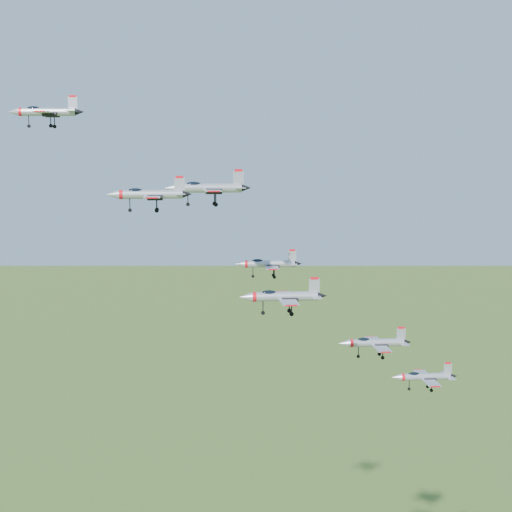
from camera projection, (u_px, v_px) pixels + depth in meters
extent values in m
cylinder|color=#9FA3AB|center=(47.00, 112.00, 119.92)|extent=(9.61, 2.95, 1.37)
cone|color=#9FA3AB|center=(13.00, 112.00, 119.85)|extent=(2.11, 1.67, 1.37)
cone|color=black|center=(80.00, 112.00, 119.98)|extent=(1.65, 1.40, 1.17)
ellipsoid|color=black|center=(33.00, 109.00, 119.82)|extent=(2.46, 1.36, 0.87)
cube|color=#9FA3AB|center=(44.00, 112.00, 117.02)|extent=(3.18, 4.99, 0.15)
cube|color=#9FA3AB|center=(53.00, 115.00, 122.89)|extent=(3.18, 4.99, 0.15)
cube|color=#9FA3AB|center=(73.00, 103.00, 119.78)|extent=(1.58, 0.39, 2.22)
cube|color=red|center=(72.00, 96.00, 119.63)|extent=(1.17, 0.34, 0.37)
cylinder|color=#9FA3AB|center=(209.00, 188.00, 106.37)|extent=(9.69, 1.78, 1.39)
cone|color=#9FA3AB|center=(170.00, 188.00, 105.56)|extent=(1.98, 1.47, 1.39)
cone|color=black|center=(246.00, 188.00, 107.14)|extent=(1.55, 1.24, 1.18)
ellipsoid|color=black|center=(193.00, 185.00, 105.97)|extent=(2.40, 1.10, 0.88)
cube|color=#9FA3AB|center=(212.00, 191.00, 103.49)|extent=(2.65, 4.81, 0.15)
cube|color=#9FA3AB|center=(209.00, 189.00, 109.38)|extent=(2.65, 4.81, 0.15)
cube|color=#9FA3AB|center=(238.00, 178.00, 106.79)|extent=(1.61, 0.19, 2.25)
cube|color=red|center=(238.00, 170.00, 106.63)|extent=(1.18, 0.20, 0.38)
cylinder|color=#9FA3AB|center=(151.00, 194.00, 90.30)|extent=(8.04, 1.61, 1.15)
cone|color=#9FA3AB|center=(112.00, 195.00, 89.72)|extent=(1.66, 1.24, 1.15)
cone|color=black|center=(187.00, 194.00, 90.87)|extent=(1.30, 1.05, 0.98)
ellipsoid|color=black|center=(135.00, 191.00, 90.01)|extent=(2.00, 0.94, 0.73)
cube|color=#9FA3AB|center=(152.00, 197.00, 87.91)|extent=(2.26, 4.02, 0.12)
cube|color=#9FA3AB|center=(153.00, 195.00, 92.80)|extent=(2.26, 4.02, 0.12)
cube|color=#9FA3AB|center=(180.00, 185.00, 90.59)|extent=(1.34, 0.18, 1.86)
cube|color=red|center=(179.00, 177.00, 90.46)|extent=(0.98, 0.18, 0.31)
cylinder|color=#9FA3AB|center=(269.00, 264.00, 124.83)|extent=(8.83, 2.35, 1.26)
cone|color=#9FA3AB|center=(240.00, 264.00, 124.54)|extent=(1.89, 1.47, 1.26)
cone|color=black|center=(298.00, 264.00, 125.11)|extent=(1.48, 1.24, 1.07)
ellipsoid|color=black|center=(257.00, 261.00, 124.65)|extent=(2.23, 1.17, 0.80)
cube|color=#9FA3AB|center=(272.00, 267.00, 122.18)|extent=(2.75, 4.52, 0.14)
cube|color=#9FA3AB|center=(269.00, 263.00, 127.57)|extent=(2.75, 4.52, 0.14)
cube|color=#9FA3AB|center=(292.00, 256.00, 124.88)|extent=(1.46, 0.30, 2.04)
cube|color=red|center=(292.00, 250.00, 124.74)|extent=(1.08, 0.27, 0.34)
cylinder|color=#9FA3AB|center=(285.00, 296.00, 104.44)|extent=(9.70, 2.24, 1.39)
cone|color=#9FA3AB|center=(246.00, 297.00, 103.92)|extent=(2.04, 1.55, 1.39)
cone|color=black|center=(322.00, 296.00, 104.95)|extent=(1.59, 1.31, 1.18)
ellipsoid|color=black|center=(269.00, 293.00, 104.16)|extent=(2.43, 1.20, 0.88)
cube|color=#9FA3AB|center=(289.00, 302.00, 101.54)|extent=(2.86, 4.90, 0.15)
cube|color=#9FA3AB|center=(284.00, 294.00, 107.45)|extent=(2.86, 4.90, 0.15)
cube|color=#9FA3AB|center=(314.00, 286.00, 104.65)|extent=(1.61, 0.27, 2.24)
cube|color=red|center=(314.00, 278.00, 104.50)|extent=(1.18, 0.25, 0.37)
cylinder|color=#9FA3AB|center=(426.00, 377.00, 114.68)|extent=(8.05, 2.02, 1.15)
cone|color=#9FA3AB|center=(396.00, 377.00, 114.34)|extent=(1.71, 1.32, 1.15)
cone|color=black|center=(454.00, 376.00, 115.01)|extent=(1.34, 1.11, 0.98)
ellipsoid|color=black|center=(414.00, 374.00, 114.49)|extent=(2.03, 1.04, 0.73)
cube|color=#9FA3AB|center=(431.00, 383.00, 112.27)|extent=(2.45, 4.10, 0.12)
cube|color=#9FA3AB|center=(422.00, 373.00, 117.18)|extent=(2.45, 4.10, 0.12)
cube|color=#9FA3AB|center=(448.00, 369.00, 114.78)|extent=(1.33, 0.25, 1.86)
cube|color=red|center=(448.00, 363.00, 114.65)|extent=(0.98, 0.23, 0.31)
cylinder|color=#9FA3AB|center=(377.00, 343.00, 127.53)|extent=(9.89, 2.39, 1.41)
cone|color=#9FA3AB|center=(344.00, 343.00, 127.06)|extent=(2.09, 1.60, 1.41)
cone|color=black|center=(407.00, 342.00, 127.98)|extent=(1.64, 1.35, 1.20)
ellipsoid|color=black|center=(363.00, 340.00, 127.27)|extent=(2.48, 1.25, 0.90)
cube|color=#9FA3AB|center=(382.00, 349.00, 124.57)|extent=(2.97, 5.01, 0.15)
cube|color=#9FA3AB|center=(374.00, 340.00, 130.60)|extent=(2.97, 5.01, 0.15)
cube|color=#9FA3AB|center=(401.00, 334.00, 127.70)|extent=(1.64, 0.29, 2.29)
cube|color=red|center=(401.00, 328.00, 127.54)|extent=(1.21, 0.27, 0.38)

